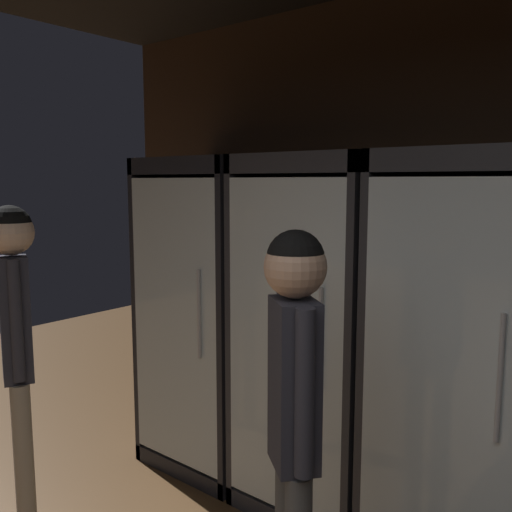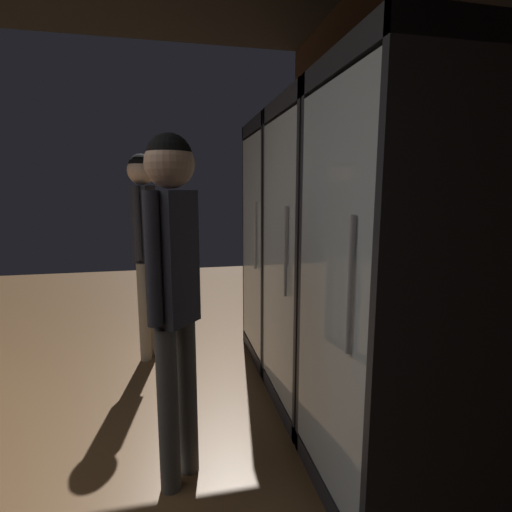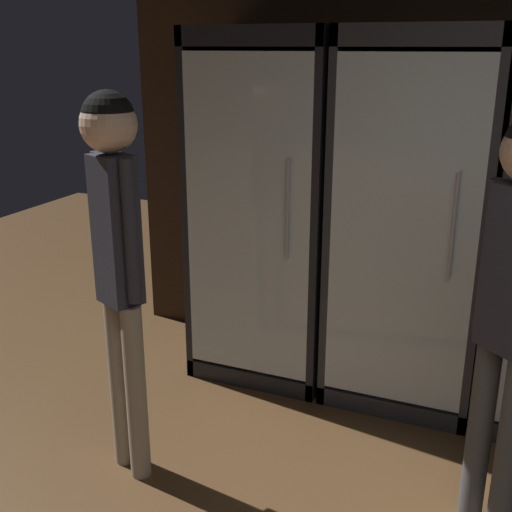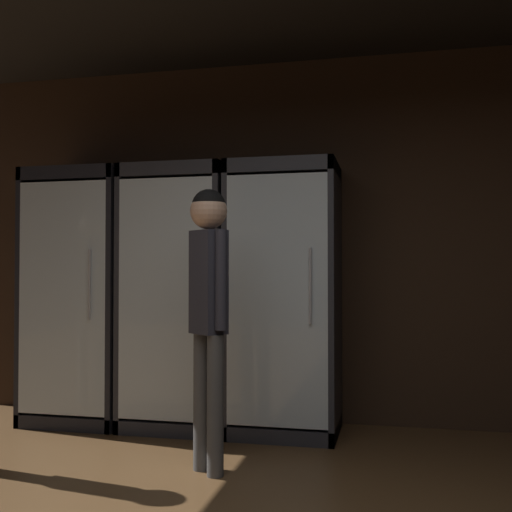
{
  "view_description": "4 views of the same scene",
  "coord_description": "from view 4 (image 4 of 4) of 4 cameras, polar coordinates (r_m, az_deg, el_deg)",
  "views": [
    {
      "loc": [
        0.39,
        0.19,
        1.8
      ],
      "look_at": [
        -1.66,
        2.71,
        1.35
      ],
      "focal_mm": 38.88,
      "sensor_mm": 36.0,
      "label": 1
    },
    {
      "loc": [
        1.07,
        1.7,
        1.39
      ],
      "look_at": [
        -1.76,
        2.32,
        0.91
      ],
      "focal_mm": 27.26,
      "sensor_mm": 36.0,
      "label": 2
    },
    {
      "loc": [
        -0.7,
        -0.55,
        1.84
      ],
      "look_at": [
        -1.97,
        2.45,
        0.75
      ],
      "focal_mm": 44.41,
      "sensor_mm": 36.0,
      "label": 3
    },
    {
      "loc": [
        0.37,
        -1.67,
        1.16
      ],
      "look_at": [
        -0.61,
        2.71,
        1.27
      ],
      "focal_mm": 42.73,
      "sensor_mm": 36.0,
      "label": 4
    }
  ],
  "objects": [
    {
      "name": "cooler_far_left",
      "position": [
        4.97,
        -15.57,
        -3.86
      ],
      "size": [
        0.77,
        0.68,
        1.93
      ],
      "color": "black",
      "rests_on": "ground"
    },
    {
      "name": "wall_back",
      "position": [
        4.73,
        8.13,
        1.53
      ],
      "size": [
        6.0,
        0.06,
        2.8
      ],
      "primitive_type": "cube",
      "color": "#382619",
      "rests_on": "ground"
    },
    {
      "name": "cooler_left",
      "position": [
        4.64,
        -6.89,
        -4.04
      ],
      "size": [
        0.77,
        0.68,
        1.93
      ],
      "color": "#2B2B30",
      "rests_on": "ground"
    },
    {
      "name": "shopper_near",
      "position": [
        3.54,
        -4.47,
        -3.17
      ],
      "size": [
        0.26,
        0.24,
        1.64
      ],
      "color": "#4C4C4C",
      "rests_on": "ground"
    },
    {
      "name": "cooler_center",
      "position": [
        4.44,
        2.8,
        -4.14
      ],
      "size": [
        0.77,
        0.68,
        1.93
      ],
      "color": "#2B2B30",
      "rests_on": "ground"
    }
  ]
}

